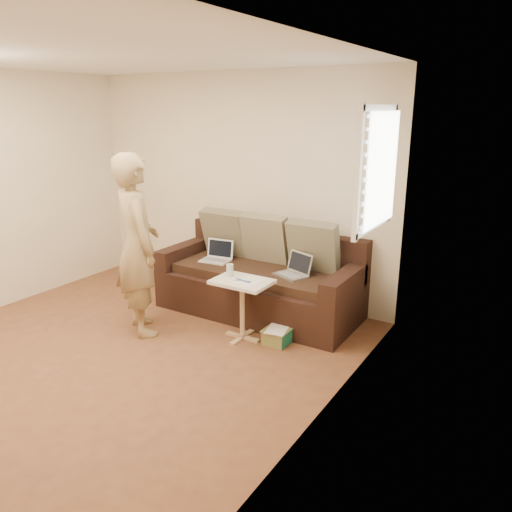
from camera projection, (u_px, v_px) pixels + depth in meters
The scene contains 17 objects.
floor at pixel (98, 364), 4.48m from camera, with size 4.50×4.50×0.00m, color brown.
ceiling at pixel (66, 52), 3.74m from camera, with size 4.50×4.50×0.00m, color white.
wall_back at pixel (236, 186), 5.95m from camera, with size 4.00×4.00×0.00m, color beige.
wall_right at pixel (303, 260), 3.11m from camera, with size 4.50×4.50×0.00m, color beige.
window_blinds at pixel (378, 169), 4.24m from camera, with size 0.12×0.88×1.08m, color white, non-canonical shape.
sofa at pixel (259, 276), 5.50m from camera, with size 2.20×0.95×0.85m, color black, non-canonical shape.
pillow_left at pixel (225, 233), 5.88m from camera, with size 0.55×0.14×0.55m, color #605C47, non-canonical shape.
pillow_mid at pixel (265, 239), 5.61m from camera, with size 0.55×0.14×0.55m, color #787556, non-canonical shape.
pillow_right at pixel (313, 247), 5.29m from camera, with size 0.55×0.14×0.55m, color #605C47, non-canonical shape.
laptop_silver at pixel (290, 276), 5.20m from camera, with size 0.33×0.24×0.22m, color #B7BABC, non-canonical shape.
laptop_white at pixel (215, 261), 5.70m from camera, with size 0.32×0.23×0.23m, color white, non-canonical shape.
person at pixel (137, 245), 4.92m from camera, with size 0.66×0.45×1.81m, color #938750.
side_table at pixel (242, 310), 4.91m from camera, with size 0.55×0.39×0.61m, color silver, non-canonical shape.
drinking_glass at pixel (230, 270), 4.92m from camera, with size 0.07×0.07×0.12m, color silver, non-canonical shape.
scissors at pixel (243, 281), 4.78m from camera, with size 0.18×0.10×0.02m, color silver, non-canonical shape.
paper_on_table at pixel (251, 281), 4.79m from camera, with size 0.21×0.30×0.00m, color white, non-canonical shape.
striped_box at pixel (277, 336), 4.85m from camera, with size 0.25×0.25×0.15m, color orange, non-canonical shape.
Camera 1 is at (3.31, -2.68, 2.21)m, focal length 35.25 mm.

